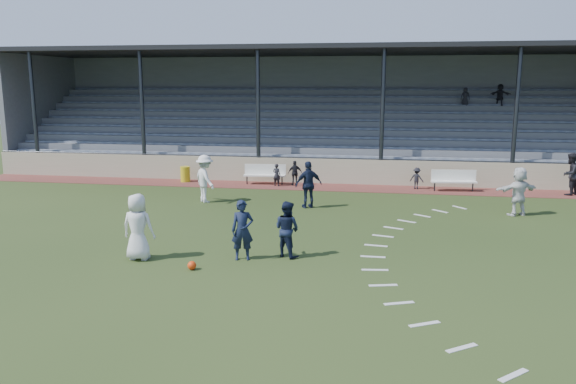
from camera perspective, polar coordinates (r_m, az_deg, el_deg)
The scene contains 19 objects.
ground at distance 16.40m, azimuth -1.44°, elevation -6.12°, with size 90.00×90.00×0.00m, color #273616.
cinder_track at distance 26.50m, azimuth 2.83°, elevation 0.53°, with size 34.00×2.00×0.02m, color #5E2A25.
retaining_wall at distance 27.43m, azimuth 3.09°, elevation 2.14°, with size 34.00×0.18×1.20m, color tan.
bench_left at distance 27.11m, azimuth -2.36°, elevation 2.01°, with size 2.03×0.62×0.95m.
bench_right at distance 26.43m, azimuth 16.48°, elevation 1.33°, with size 2.03×0.66×0.95m.
trash_bin at distance 28.21m, azimuth -10.39°, elevation 1.80°, with size 0.47×0.47×0.75m, color gold.
football at distance 15.09m, azimuth -9.74°, elevation -7.36°, with size 0.23×0.23×0.23m, color red.
player_white_lead at distance 16.05m, azimuth -15.00°, elevation -3.44°, with size 0.91×0.59×1.86m, color silver.
player_navy_lead at distance 15.56m, azimuth -4.65°, elevation -3.89°, with size 0.61×0.40×1.68m, color black.
player_navy_mid at distance 15.79m, azimuth -0.10°, elevation -3.78°, with size 0.78×0.61×1.60m, color black.
player_white_wing at distance 23.21m, azimuth -8.42°, elevation 1.34°, with size 1.26×0.73×1.95m, color silver.
player_navy_wing at distance 21.95m, azimuth 2.11°, elevation 0.75°, with size 1.08×0.45×1.84m, color black.
player_white_back at distance 22.34m, azimuth 22.38°, elevation 0.07°, with size 1.68×0.54×1.82m, color silver.
official at distance 27.30m, azimuth 26.74°, elevation 1.65°, with size 0.89×0.70×1.84m, color black.
sub_left_near at distance 26.56m, azimuth -1.16°, elevation 1.75°, with size 0.39×0.25×1.06m, color black.
sub_left_far at distance 26.70m, azimuth 0.71°, elevation 1.94°, with size 0.70×0.29×1.19m, color black.
sub_right at distance 26.49m, azimuth 12.94°, elevation 1.37°, with size 0.64×0.37×0.99m, color black.
grandstand at distance 31.90m, azimuth 4.08°, elevation 6.28°, with size 34.60×9.00×6.61m.
penalty_arc at distance 16.17m, azimuth 13.16°, elevation -6.65°, with size 3.89×14.63×0.01m.
Camera 1 is at (2.96, -15.39, 4.84)m, focal length 35.00 mm.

